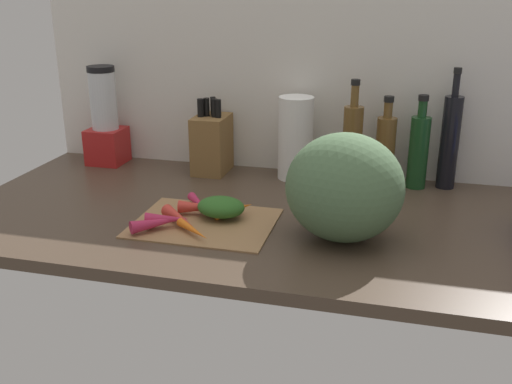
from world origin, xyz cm
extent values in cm
cube|color=#47382B|center=(0.00, 0.00, -1.50)|extent=(170.00, 80.00, 3.00)
cube|color=silver|center=(0.00, 38.50, 30.00)|extent=(170.00, 3.00, 60.00)
cube|color=#997047|center=(-17.46, -11.43, 0.40)|extent=(34.24, 27.18, 0.80)
cone|color=red|center=(-22.76, -14.75, 2.36)|extent=(11.82, 10.46, 3.12)
cone|color=orange|center=(-11.36, -6.05, 2.50)|extent=(9.69, 10.52, 3.41)
cone|color=#B2264C|center=(-25.06, -16.86, 2.58)|extent=(10.96, 6.52, 3.55)
cone|color=orange|center=(-17.24, -19.88, 1.86)|extent=(10.82, 9.41, 2.12)
cone|color=#B2264C|center=(-20.74, -4.59, 1.96)|extent=(11.36, 13.18, 2.32)
cone|color=red|center=(-19.76, -6.99, 2.45)|extent=(12.17, 5.36, 3.31)
cone|color=#B2264C|center=(-26.29, -18.67, 2.38)|extent=(12.43, 11.79, 3.15)
ellipsoid|color=#2D6023|center=(-14.28, -7.79, 3.35)|extent=(12.05, 9.27, 5.10)
ellipsoid|color=#4C6B47|center=(16.51, -11.75, 12.58)|extent=(26.98, 24.38, 25.17)
cube|color=brown|center=(-28.85, 29.08, 8.88)|extent=(9.85, 13.98, 17.77)
cylinder|color=black|center=(-31.61, 27.57, 20.52)|extent=(2.07, 2.07, 5.50)
cylinder|color=black|center=(-30.23, 29.02, 20.52)|extent=(1.85, 1.85, 5.50)
cylinder|color=black|center=(-28.85, 31.17, 20.52)|extent=(1.69, 1.69, 5.50)
cylinder|color=black|center=(-27.47, 28.34, 20.52)|extent=(1.99, 1.99, 5.50)
cylinder|color=black|center=(-26.09, 27.74, 20.52)|extent=(1.82, 1.82, 5.50)
cube|color=red|center=(-65.17, 29.64, 5.74)|extent=(11.28, 11.28, 11.47)
cylinder|color=silver|center=(-65.17, 29.64, 20.63)|extent=(8.46, 8.46, 18.31)
cylinder|color=black|center=(-65.17, 29.64, 30.68)|extent=(8.63, 8.63, 1.80)
cylinder|color=white|center=(-2.61, 29.50, 12.42)|extent=(10.37, 10.37, 24.84)
cylinder|color=brown|center=(14.34, 27.77, 11.58)|extent=(5.67, 5.67, 23.16)
cylinder|color=brown|center=(14.34, 27.77, 26.21)|extent=(2.28, 2.28, 6.09)
cylinder|color=black|center=(14.34, 27.77, 30.05)|extent=(2.62, 2.62, 1.60)
cylinder|color=brown|center=(23.72, 30.20, 9.96)|extent=(5.71, 5.71, 19.93)
cylinder|color=brown|center=(23.72, 30.20, 22.22)|extent=(2.50, 2.50, 4.59)
cylinder|color=black|center=(23.72, 30.20, 25.31)|extent=(2.87, 2.87, 1.60)
cylinder|color=#19421E|center=(33.06, 29.86, 10.36)|extent=(5.64, 5.64, 20.72)
cylinder|color=#19421E|center=(33.06, 29.86, 23.05)|extent=(2.51, 2.51, 4.67)
cylinder|color=black|center=(33.06, 29.86, 26.18)|extent=(2.89, 2.89, 1.60)
cylinder|color=black|center=(41.38, 31.90, 13.28)|extent=(5.30, 5.30, 26.56)
cylinder|color=black|center=(41.38, 31.90, 29.71)|extent=(1.92, 1.92, 6.29)
cylinder|color=black|center=(41.38, 31.90, 33.65)|extent=(2.21, 2.21, 1.60)
camera|label=1|loc=(28.23, -137.93, 56.90)|focal=41.15mm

